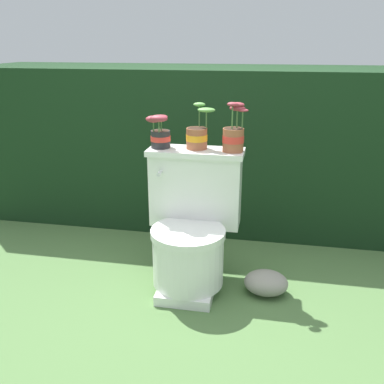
# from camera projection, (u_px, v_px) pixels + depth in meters

# --- Properties ---
(ground_plane) EXTENTS (12.00, 12.00, 0.00)m
(ground_plane) POSITION_uv_depth(u_px,v_px,m) (199.00, 287.00, 2.36)
(ground_plane) COLOR #4C703D
(hedge_backdrop) EXTENTS (3.62, 0.81, 1.11)m
(hedge_backdrop) POSITION_uv_depth(u_px,v_px,m) (223.00, 146.00, 3.14)
(hedge_backdrop) COLOR black
(hedge_backdrop) RESTS_ON ground
(toilet) EXTENTS (0.52, 0.52, 0.74)m
(toilet) POSITION_uv_depth(u_px,v_px,m) (191.00, 227.00, 2.31)
(toilet) COLOR white
(toilet) RESTS_ON ground
(potted_plant_left) EXTENTS (0.12, 0.13, 0.19)m
(potted_plant_left) POSITION_uv_depth(u_px,v_px,m) (160.00, 133.00, 2.30)
(potted_plant_left) COLOR #262628
(potted_plant_left) RESTS_ON toilet
(potted_plant_midleft) EXTENTS (0.15, 0.13, 0.24)m
(potted_plant_midleft) POSITION_uv_depth(u_px,v_px,m) (197.00, 135.00, 2.28)
(potted_plant_midleft) COLOR #9E5638
(potted_plant_midleft) RESTS_ON toilet
(potted_plant_middle) EXTENTS (0.13, 0.11, 0.26)m
(potted_plant_middle) POSITION_uv_depth(u_px,v_px,m) (234.00, 135.00, 2.22)
(potted_plant_middle) COLOR #9E5638
(potted_plant_middle) RESTS_ON toilet
(garden_stone) EXTENTS (0.23, 0.19, 0.13)m
(garden_stone) POSITION_uv_depth(u_px,v_px,m) (266.00, 283.00, 2.28)
(garden_stone) COLOR gray
(garden_stone) RESTS_ON ground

